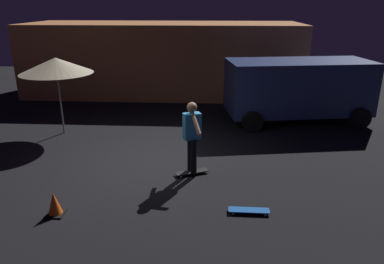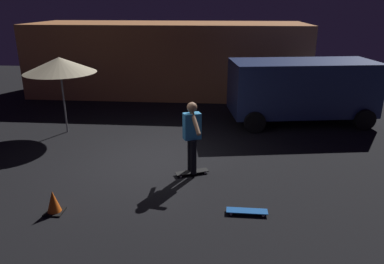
{
  "view_description": "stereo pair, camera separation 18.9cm",
  "coord_description": "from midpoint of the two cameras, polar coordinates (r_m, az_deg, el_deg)",
  "views": [
    {
      "loc": [
        1.54,
        -8.29,
        3.79
      ],
      "look_at": [
        1.09,
        -0.58,
        1.05
      ],
      "focal_mm": 34.14,
      "sensor_mm": 36.0,
      "label": 1
    },
    {
      "loc": [
        1.73,
        -8.28,
        3.79
      ],
      "look_at": [
        1.09,
        -0.58,
        1.05
      ],
      "focal_mm": 34.14,
      "sensor_mm": 36.0,
      "label": 2
    }
  ],
  "objects": [
    {
      "name": "skateboard_spare",
      "position": [
        7.18,
        9.35,
        -12.11
      ],
      "size": [
        0.78,
        0.23,
        0.07
      ],
      "color": "#1959B2",
      "rests_on": "ground_plane"
    },
    {
      "name": "skater",
      "position": [
        8.2,
        0.66,
        -0.09
      ],
      "size": [
        0.47,
        0.94,
        1.67
      ],
      "color": "black",
      "rests_on": "skateboard_ridden"
    },
    {
      "name": "ground_plane",
      "position": [
        9.26,
        -5.89,
        -4.74
      ],
      "size": [
        28.0,
        28.0,
        0.0
      ],
      "primitive_type": "plane",
      "color": "black"
    },
    {
      "name": "low_building",
      "position": [
        16.33,
        -3.29,
        11.44
      ],
      "size": [
        11.56,
        3.83,
        2.99
      ],
      "color": "#C67A47",
      "rests_on": "ground_plane"
    },
    {
      "name": "patio_umbrella",
      "position": [
        11.48,
        -19.54,
        9.84
      ],
      "size": [
        2.1,
        2.1,
        2.3
      ],
      "color": "slate",
      "rests_on": "ground_plane"
    },
    {
      "name": "skateboard_ridden",
      "position": [
        8.58,
        0.63,
        -6.28
      ],
      "size": [
        0.8,
        0.49,
        0.07
      ],
      "color": "black",
      "rests_on": "ground_plane"
    },
    {
      "name": "parked_van",
      "position": [
        12.6,
        17.19,
        6.63
      ],
      "size": [
        4.84,
        2.82,
        2.03
      ],
      "color": "navy",
      "rests_on": "ground_plane"
    },
    {
      "name": "traffic_cone",
      "position": [
        7.49,
        -20.14,
        -10.33
      ],
      "size": [
        0.34,
        0.34,
        0.46
      ],
      "color": "black",
      "rests_on": "ground_plane"
    }
  ]
}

